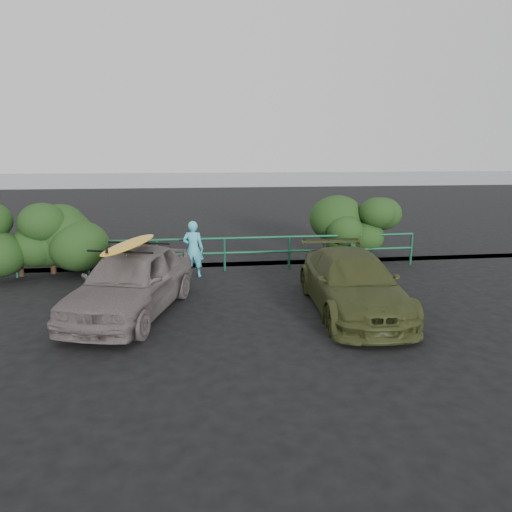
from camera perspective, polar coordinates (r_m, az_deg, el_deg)
The scene contains 10 objects.
ground at distance 9.22m, azimuth -8.12°, elevation -9.78°, with size 80.00×80.00×0.00m, color black.
ocean at distance 68.61m, azimuth -7.88°, elevation 9.66°, with size 200.00×200.00×0.00m, color slate.
guardrail at distance 13.85m, azimuth -8.09°, elevation 0.13°, with size 14.00×0.08×1.04m, color #13442D, non-canonical shape.
shrub_left at distance 14.99m, azimuth -26.82°, elevation 1.69°, with size 3.20×2.40×1.99m, color #1D3C15, non-canonical shape.
shrub_right at distance 15.04m, azimuth 11.29°, elevation 3.09°, with size 3.20×2.40×2.11m, color #1D3C15, non-canonical shape.
sedan at distance 10.47m, azimuth -15.26°, elevation -3.04°, with size 1.76×4.38×1.49m, color #625857.
olive_vehicle at distance 10.52m, azimuth 11.91°, elevation -3.31°, with size 1.83×4.51×1.31m, color #353B1A.
man at distance 13.25m, azimuth -7.85°, elevation 0.88°, with size 0.60×0.39×1.64m, color #42AFC6.
roof_rack at distance 10.29m, azimuth -15.51°, elevation 1.09°, with size 1.45×1.02×0.05m, color black, non-canonical shape.
surfboard at distance 10.28m, azimuth -15.53°, elevation 1.42°, with size 0.52×2.51×0.07m, color gold.
Camera 1 is at (0.15, -8.52, 3.51)m, focal length 32.00 mm.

